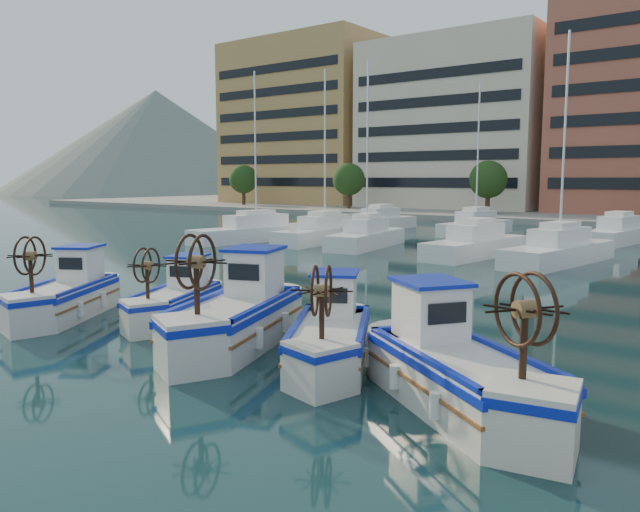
{
  "coord_description": "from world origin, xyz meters",
  "views": [
    {
      "loc": [
        12.01,
        -10.47,
        4.35
      ],
      "look_at": [
        -1.73,
        7.66,
        1.5
      ],
      "focal_mm": 35.0,
      "sensor_mm": 36.0,
      "label": 1
    }
  ],
  "objects_px": {
    "fishing_boat_c": "(237,313)",
    "fishing_boat_d": "(331,334)",
    "fishing_boat_b": "(176,299)",
    "fishing_boat_e": "(457,366)",
    "fishing_boat_a": "(66,293)"
  },
  "relations": [
    {
      "from": "fishing_boat_c",
      "to": "fishing_boat_d",
      "type": "distance_m",
      "value": 2.93
    },
    {
      "from": "fishing_boat_a",
      "to": "fishing_boat_d",
      "type": "bearing_deg",
      "value": -25.33
    },
    {
      "from": "fishing_boat_b",
      "to": "fishing_boat_e",
      "type": "bearing_deg",
      "value": -32.44
    },
    {
      "from": "fishing_boat_c",
      "to": "fishing_boat_d",
      "type": "height_order",
      "value": "fishing_boat_c"
    },
    {
      "from": "fishing_boat_a",
      "to": "fishing_boat_e",
      "type": "relative_size",
      "value": 0.95
    },
    {
      "from": "fishing_boat_a",
      "to": "fishing_boat_e",
      "type": "height_order",
      "value": "fishing_boat_e"
    },
    {
      "from": "fishing_boat_c",
      "to": "fishing_boat_d",
      "type": "xyz_separation_m",
      "value": [
        2.92,
        0.14,
        -0.14
      ]
    },
    {
      "from": "fishing_boat_d",
      "to": "fishing_boat_b",
      "type": "bearing_deg",
      "value": 143.02
    },
    {
      "from": "fishing_boat_b",
      "to": "fishing_boat_e",
      "type": "distance_m",
      "value": 10.17
    },
    {
      "from": "fishing_boat_b",
      "to": "fishing_boat_e",
      "type": "xyz_separation_m",
      "value": [
        10.04,
        -1.6,
        0.13
      ]
    },
    {
      "from": "fishing_boat_b",
      "to": "fishing_boat_d",
      "type": "bearing_deg",
      "value": -30.14
    },
    {
      "from": "fishing_boat_c",
      "to": "fishing_boat_e",
      "type": "height_order",
      "value": "fishing_boat_c"
    },
    {
      "from": "fishing_boat_a",
      "to": "fishing_boat_d",
      "type": "height_order",
      "value": "fishing_boat_a"
    },
    {
      "from": "fishing_boat_e",
      "to": "fishing_boat_b",
      "type": "bearing_deg",
      "value": 115.63
    },
    {
      "from": "fishing_boat_a",
      "to": "fishing_boat_b",
      "type": "xyz_separation_m",
      "value": [
        3.15,
        1.76,
        -0.08
      ]
    }
  ]
}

